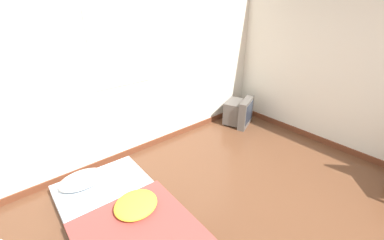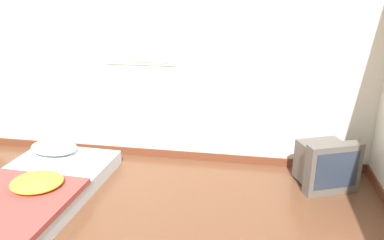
% 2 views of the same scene
% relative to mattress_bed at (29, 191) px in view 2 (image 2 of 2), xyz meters
% --- Properties ---
extents(wall_back, '(7.22, 0.08, 2.60)m').
position_rel_mattress_bed_xyz_m(wall_back, '(0.81, 1.20, 1.18)').
color(wall_back, silver).
rests_on(wall_back, ground_plane).
extents(mattress_bed, '(1.10, 1.91, 0.29)m').
position_rel_mattress_bed_xyz_m(mattress_bed, '(0.00, 0.00, 0.00)').
color(mattress_bed, silver).
rests_on(mattress_bed, ground_plane).
extents(crt_tv, '(0.61, 0.58, 0.50)m').
position_rel_mattress_bed_xyz_m(crt_tv, '(2.70, 0.78, 0.13)').
color(crt_tv, '#56514C').
rests_on(crt_tv, ground_plane).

